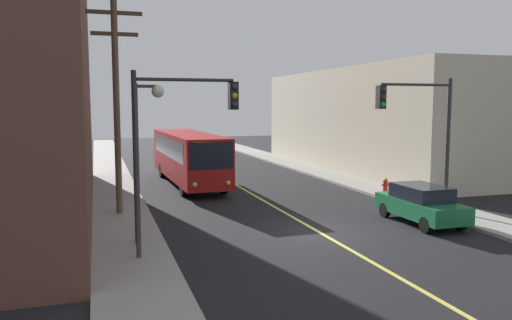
% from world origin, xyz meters
% --- Properties ---
extents(ground_plane, '(120.00, 120.00, 0.00)m').
position_xyz_m(ground_plane, '(0.00, 0.00, 0.00)').
color(ground_plane, black).
extents(sidewalk_left, '(2.50, 90.00, 0.15)m').
position_xyz_m(sidewalk_left, '(-7.25, 10.00, 0.07)').
color(sidewalk_left, gray).
rests_on(sidewalk_left, ground).
extents(sidewalk_right, '(2.50, 90.00, 0.15)m').
position_xyz_m(sidewalk_right, '(7.25, 10.00, 0.07)').
color(sidewalk_right, gray).
rests_on(sidewalk_right, ground).
extents(lane_stripe_center, '(0.16, 60.00, 0.01)m').
position_xyz_m(lane_stripe_center, '(0.00, 15.00, 0.01)').
color(lane_stripe_center, '#D8CC4C').
rests_on(lane_stripe_center, ground).
extents(building_right_warehouse, '(12.00, 25.34, 7.62)m').
position_xyz_m(building_right_warehouse, '(14.49, 17.29, 3.81)').
color(building_right_warehouse, beige).
rests_on(building_right_warehouse, ground).
extents(city_bus, '(2.87, 12.21, 3.20)m').
position_xyz_m(city_bus, '(-2.75, 13.64, 1.82)').
color(city_bus, maroon).
rests_on(city_bus, ground).
extents(parked_car_green, '(1.85, 4.41, 1.62)m').
position_xyz_m(parked_car_green, '(4.72, 0.08, 0.84)').
color(parked_car_green, '#196038').
rests_on(parked_car_green, ground).
extents(utility_pole_near, '(2.40, 0.28, 9.38)m').
position_xyz_m(utility_pole_near, '(-7.32, 5.37, 5.33)').
color(utility_pole_near, brown).
rests_on(utility_pole_near, sidewalk_left).
extents(traffic_signal_left_corner, '(3.75, 0.48, 6.00)m').
position_xyz_m(traffic_signal_left_corner, '(-5.41, -0.01, 4.30)').
color(traffic_signal_left_corner, '#2D2D33').
rests_on(traffic_signal_left_corner, sidewalk_left).
extents(traffic_signal_right_corner, '(3.75, 0.48, 6.00)m').
position_xyz_m(traffic_signal_right_corner, '(5.41, 1.35, 4.30)').
color(traffic_signal_right_corner, '#2D2D33').
rests_on(traffic_signal_right_corner, sidewalk_right).
extents(street_lamp_left, '(0.98, 0.40, 5.50)m').
position_xyz_m(street_lamp_left, '(-6.83, -1.77, 3.74)').
color(street_lamp_left, '#38383D').
rests_on(street_lamp_left, sidewalk_left).
extents(fire_hydrant, '(0.44, 0.26, 0.84)m').
position_xyz_m(fire_hydrant, '(6.85, 6.26, 0.58)').
color(fire_hydrant, red).
rests_on(fire_hydrant, sidewalk_right).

